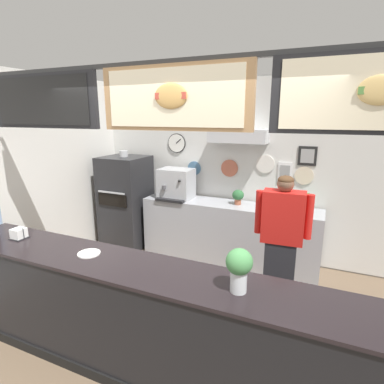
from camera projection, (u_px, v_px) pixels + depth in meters
name	position (u px, v px, depth m)	size (l,w,h in m)	color
ground_plane	(173.00, 356.00, 2.98)	(6.16, 6.16, 0.00)	brown
back_wall_assembly	(243.00, 165.00, 4.75)	(5.10, 2.62, 2.82)	gray
service_counter	(160.00, 325.00, 2.64)	(4.50, 0.59, 1.01)	black
back_prep_counter	(228.00, 233.00, 4.85)	(2.74, 0.55, 0.94)	#A3A5AD
pizza_oven	(126.00, 202.00, 5.38)	(0.73, 0.76, 1.68)	#232326
shop_worker	(281.00, 244.00, 3.40)	(0.60, 0.25, 1.64)	#232328
espresso_machine	(176.00, 184.00, 5.00)	(0.53, 0.48, 0.48)	#B7BABF
potted_thyme	(271.00, 199.00, 4.49)	(0.20, 0.20, 0.23)	beige
potted_oregano	(305.00, 201.00, 4.26)	(0.23, 0.23, 0.29)	beige
potted_basil	(238.00, 196.00, 4.67)	(0.18, 0.18, 0.23)	#9E563D
napkin_holder	(19.00, 234.00, 3.19)	(0.15, 0.14, 0.12)	#262628
condiment_plate	(89.00, 253.00, 2.84)	(0.20, 0.20, 0.01)	white
basil_vase	(239.00, 268.00, 2.20)	(0.19, 0.19, 0.33)	silver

